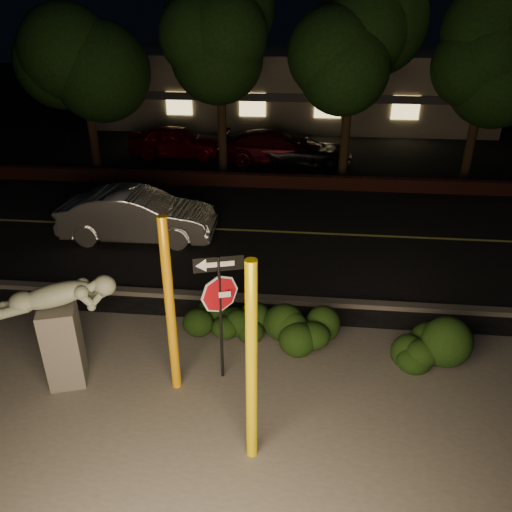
{
  "coord_description": "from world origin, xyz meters",
  "views": [
    {
      "loc": [
        1.05,
        -7.24,
        6.33
      ],
      "look_at": [
        0.07,
        2.11,
        1.6
      ],
      "focal_mm": 35.0,
      "sensor_mm": 36.0,
      "label": 1
    }
  ],
  "objects": [
    {
      "name": "tree_far_b",
      "position": [
        -2.5,
        13.2,
        6.05
      ],
      "size": [
        5.2,
        5.2,
        8.41
      ],
      "color": "black",
      "rests_on": "ground"
    },
    {
      "name": "silver_sedan",
      "position": [
        -3.89,
        6.1,
        0.75
      ],
      "size": [
        4.6,
        1.73,
        1.5
      ],
      "primitive_type": "imported",
      "rotation": [
        0.0,
        0.0,
        1.6
      ],
      "color": "#B0B1B5",
      "rests_on": "ground"
    },
    {
      "name": "patio",
      "position": [
        0.0,
        -1.0,
        0.01
      ],
      "size": [
        14.0,
        6.0,
        0.02
      ],
      "primitive_type": "cube",
      "color": "#4C4944",
      "rests_on": "ground"
    },
    {
      "name": "parked_car_darkred",
      "position": [
        -0.34,
        14.6,
        0.72
      ],
      "size": [
        4.99,
        2.14,
        1.43
      ],
      "primitive_type": "imported",
      "rotation": [
        0.0,
        0.0,
        1.6
      ],
      "color": "#38050C",
      "rests_on": "ground"
    },
    {
      "name": "curb",
      "position": [
        0.0,
        2.9,
        0.06
      ],
      "size": [
        80.0,
        0.25,
        0.12
      ],
      "primitive_type": "cube",
      "color": "#4C4944",
      "rests_on": "ground"
    },
    {
      "name": "yellow_pole_right",
      "position": [
        0.4,
        -1.66,
        1.72
      ],
      "size": [
        0.17,
        0.17,
        3.45
      ],
      "primitive_type": "cylinder",
      "color": "#E1C507",
      "rests_on": "ground"
    },
    {
      "name": "parking_lot",
      "position": [
        0.0,
        17.0,
        0.01
      ],
      "size": [
        40.0,
        12.0,
        0.01
      ],
      "primitive_type": "cube",
      "color": "black",
      "rests_on": "ground"
    },
    {
      "name": "tree_far_c",
      "position": [
        2.5,
        12.8,
        5.66
      ],
      "size": [
        4.8,
        4.8,
        7.84
      ],
      "color": "black",
      "rests_on": "ground"
    },
    {
      "name": "hedge_far_right",
      "position": [
        3.63,
        0.88,
        0.56
      ],
      "size": [
        1.77,
        1.28,
        1.12
      ],
      "primitive_type": "ellipsoid",
      "rotation": [
        0.0,
        0.0,
        -0.18
      ],
      "color": "black",
      "rests_on": "ground"
    },
    {
      "name": "hedge_right",
      "position": [
        1.15,
        1.12,
        0.49
      ],
      "size": [
        1.58,
        0.99,
        0.98
      ],
      "primitive_type": "ellipsoid",
      "rotation": [
        0.0,
        0.0,
        0.13
      ],
      "color": "black",
      "rests_on": "ground"
    },
    {
      "name": "road",
      "position": [
        0.0,
        7.0,
        0.01
      ],
      "size": [
        80.0,
        8.0,
        0.01
      ],
      "primitive_type": "cube",
      "color": "black",
      "rests_on": "ground"
    },
    {
      "name": "parked_car_dark",
      "position": [
        0.85,
        14.55,
        0.59
      ],
      "size": [
        4.41,
        2.28,
        1.19
      ],
      "primitive_type": "imported",
      "rotation": [
        0.0,
        0.0,
        1.5
      ],
      "color": "black",
      "rests_on": "ground"
    },
    {
      "name": "tree_far_d",
      "position": [
        7.5,
        13.3,
        5.42
      ],
      "size": [
        4.4,
        4.4,
        7.42
      ],
      "color": "black",
      "rests_on": "ground"
    },
    {
      "name": "yellow_pole_left",
      "position": [
        -1.16,
        -0.24,
        1.7
      ],
      "size": [
        0.17,
        0.17,
        3.4
      ],
      "primitive_type": "cylinder",
      "color": "#F0A30F",
      "rests_on": "ground"
    },
    {
      "name": "building",
      "position": [
        0.0,
        24.99,
        2.0
      ],
      "size": [
        22.0,
        10.2,
        4.0
      ],
      "color": "#696054",
      "rests_on": "ground"
    },
    {
      "name": "tree_far_a",
      "position": [
        -8.0,
        13.0,
        5.34
      ],
      "size": [
        4.6,
        4.6,
        7.43
      ],
      "color": "black",
      "rests_on": "ground"
    },
    {
      "name": "signpost",
      "position": [
        -0.36,
        0.11,
        1.82
      ],
      "size": [
        0.84,
        0.27,
        2.56
      ],
      "rotation": [
        0.0,
        0.0,
        0.29
      ],
      "color": "black",
      "rests_on": "ground"
    },
    {
      "name": "hedge_center",
      "position": [
        -0.49,
        1.48,
        0.47
      ],
      "size": [
        1.94,
        1.24,
        0.93
      ],
      "primitive_type": "ellipsoid",
      "rotation": [
        0.0,
        0.0,
        0.24
      ],
      "color": "black",
      "rests_on": "ground"
    },
    {
      "name": "ground",
      "position": [
        0.0,
        10.0,
        0.0
      ],
      "size": [
        90.0,
        90.0,
        0.0
      ],
      "primitive_type": "plane",
      "color": "black",
      "rests_on": "ground"
    },
    {
      "name": "parked_car_red",
      "position": [
        -5.02,
        15.16,
        0.73
      ],
      "size": [
        4.32,
        1.82,
        1.46
      ],
      "primitive_type": "imported",
      "rotation": [
        0.0,
        0.0,
        1.59
      ],
      "color": "maroon",
      "rests_on": "ground"
    },
    {
      "name": "sculpture",
      "position": [
        -3.16,
        -0.3,
        1.33
      ],
      "size": [
        2.0,
        1.1,
        2.16
      ],
      "rotation": [
        0.0,
        0.0,
        0.32
      ],
      "color": "#4C4944",
      "rests_on": "ground"
    },
    {
      "name": "lane_marking",
      "position": [
        0.0,
        7.0,
        0.02
      ],
      "size": [
        80.0,
        0.12,
        0.0
      ],
      "primitive_type": "cube",
      "color": "#C0B74D",
      "rests_on": "road"
    },
    {
      "name": "brick_wall",
      "position": [
        0.0,
        11.3,
        0.25
      ],
      "size": [
        40.0,
        0.35,
        0.5
      ],
      "primitive_type": "cube",
      "color": "#431B15",
      "rests_on": "ground"
    }
  ]
}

